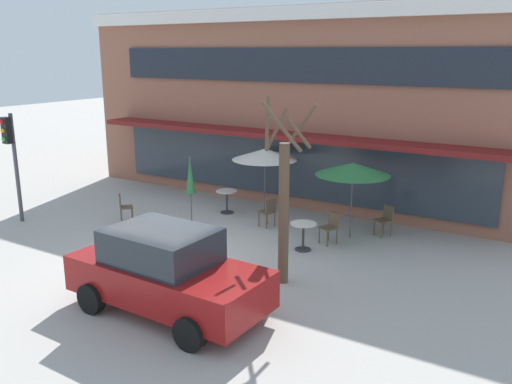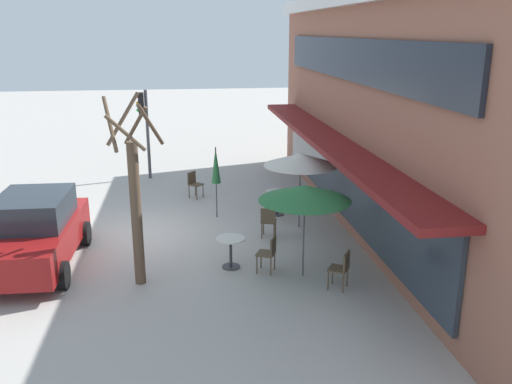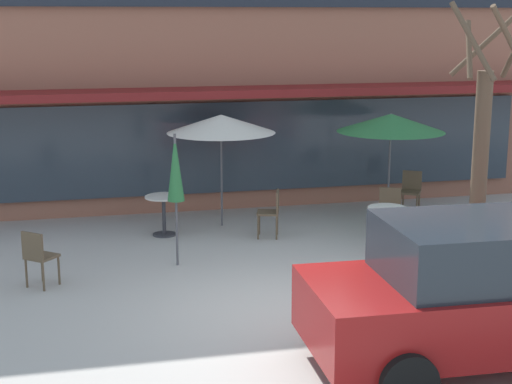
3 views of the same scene
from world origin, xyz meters
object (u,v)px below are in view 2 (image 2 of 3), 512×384
(parked_sedan, at_px, (34,232))
(cafe_chair_2, at_px, (269,252))
(cafe_chair_1, at_px, (342,267))
(patio_umbrella_green_folded, at_px, (301,160))
(patio_umbrella_corner_open, at_px, (216,166))
(cafe_table_streetside, at_px, (277,199))
(cafe_chair_3, at_px, (194,183))
(street_tree, at_px, (135,200))
(cafe_table_near_wall, at_px, (231,247))
(cafe_chair_0, at_px, (268,220))
(patio_umbrella_cream_folded, at_px, (305,193))
(traffic_light_pole, at_px, (144,119))

(parked_sedan, bearing_deg, cafe_chair_2, 78.18)
(cafe_chair_1, bearing_deg, patio_umbrella_green_folded, -178.96)
(patio_umbrella_corner_open, distance_m, parked_sedan, 5.51)
(cafe_table_streetside, xyz_separation_m, cafe_chair_1, (5.22, 0.52, 0.01))
(patio_umbrella_corner_open, bearing_deg, cafe_chair_2, 12.93)
(cafe_chair_3, height_order, street_tree, street_tree)
(cafe_table_streetside, bearing_deg, cafe_table_near_wall, -25.63)
(patio_umbrella_green_folded, bearing_deg, cafe_chair_0, -53.80)
(patio_umbrella_green_folded, bearing_deg, patio_umbrella_cream_folded, -10.74)
(cafe_table_near_wall, xyz_separation_m, patio_umbrella_cream_folded, (0.69, 1.62, 1.51))
(cafe_table_near_wall, distance_m, parked_sedan, 4.73)
(street_tree, bearing_deg, cafe_chair_3, 167.69)
(cafe_chair_0, distance_m, parked_sedan, 5.97)
(cafe_chair_1, bearing_deg, patio_umbrella_cream_folded, -139.16)
(cafe_chair_2, bearing_deg, parked_sedan, -101.82)
(cafe_table_near_wall, xyz_separation_m, cafe_chair_0, (-1.79, 1.21, 0.01))
(cafe_chair_0, distance_m, cafe_chair_2, 2.22)
(cafe_table_streetside, distance_m, patio_umbrella_cream_folded, 4.68)
(cafe_chair_1, distance_m, cafe_chair_2, 1.80)
(parked_sedan, bearing_deg, street_tree, 62.79)
(traffic_light_pole, bearing_deg, cafe_chair_1, 24.92)
(cafe_table_streetside, distance_m, cafe_chair_0, 2.03)
(traffic_light_pole, bearing_deg, patio_umbrella_green_folded, 37.02)
(cafe_table_near_wall, bearing_deg, cafe_chair_0, 146.02)
(patio_umbrella_cream_folded, relative_size, cafe_chair_0, 2.47)
(patio_umbrella_green_folded, xyz_separation_m, traffic_light_pole, (-6.21, -4.68, 0.27))
(cafe_chair_3, height_order, traffic_light_pole, traffic_light_pole)
(cafe_table_near_wall, distance_m, cafe_chair_0, 2.16)
(cafe_table_streetside, distance_m, cafe_chair_1, 5.24)
(cafe_table_streetside, height_order, cafe_chair_0, cafe_chair_0)
(cafe_chair_0, height_order, cafe_chair_2, same)
(patio_umbrella_cream_folded, bearing_deg, street_tree, -92.09)
(traffic_light_pole, bearing_deg, cafe_chair_2, 19.87)
(cafe_table_near_wall, relative_size, cafe_chair_0, 0.85)
(patio_umbrella_green_folded, distance_m, patio_umbrella_corner_open, 2.64)
(cafe_chair_1, bearing_deg, traffic_light_pole, -155.08)
(patio_umbrella_corner_open, bearing_deg, cafe_table_near_wall, 1.31)
(cafe_chair_0, bearing_deg, cafe_chair_1, 18.64)
(patio_umbrella_corner_open, xyz_separation_m, cafe_chair_0, (1.94, 1.29, -1.10))
(patio_umbrella_green_folded, height_order, parked_sedan, patio_umbrella_green_folded)
(cafe_table_near_wall, height_order, parked_sedan, parked_sedan)
(patio_umbrella_cream_folded, distance_m, cafe_chair_2, 1.70)
(patio_umbrella_cream_folded, relative_size, traffic_light_pole, 0.65)
(patio_umbrella_green_folded, xyz_separation_m, street_tree, (3.10, -4.36, -0.05))
(cafe_table_near_wall, height_order, patio_umbrella_green_folded, patio_umbrella_green_folded)
(traffic_light_pole, bearing_deg, street_tree, 2.00)
(patio_umbrella_green_folded, xyz_separation_m, cafe_chair_2, (2.95, -1.37, -1.50))
(cafe_table_streetside, relative_size, parked_sedan, 0.18)
(cafe_table_streetside, xyz_separation_m, traffic_light_pole, (-5.02, -4.24, 1.78))
(patio_umbrella_corner_open, bearing_deg, cafe_chair_0, 33.60)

